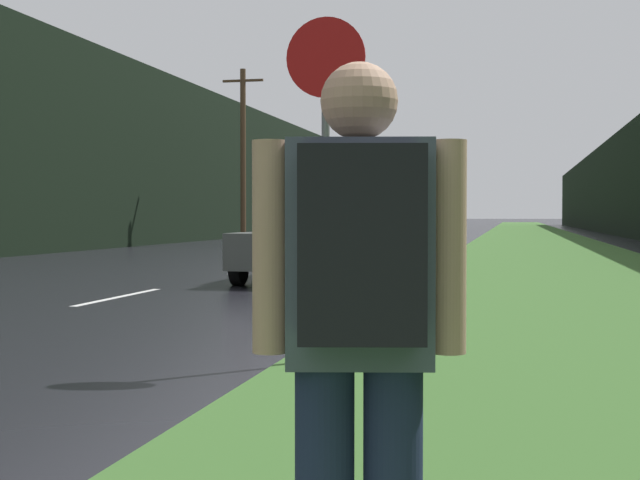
{
  "coord_description": "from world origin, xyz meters",
  "views": [
    {
      "loc": [
        6.01,
        1.14,
        1.28
      ],
      "look_at": [
        2.86,
        15.55,
        0.86
      ],
      "focal_mm": 50.0,
      "sensor_mm": 36.0,
      "label": 1
    }
  ],
  "objects_px": {
    "hitchhiker_with_backpack": "(359,326)",
    "delivery_truck": "(405,209)",
    "car_passing_far": "(421,227)",
    "car_passing_near": "(304,242)",
    "car_oncoming": "(360,225)",
    "stop_sign": "(326,151)"
  },
  "relations": [
    {
      "from": "car_passing_far",
      "to": "car_passing_near",
      "type": "bearing_deg",
      "value": 90.0
    },
    {
      "from": "car_oncoming",
      "to": "car_passing_far",
      "type": "bearing_deg",
      "value": -63.4
    },
    {
      "from": "delivery_truck",
      "to": "hitchhiker_with_backpack",
      "type": "bearing_deg",
      "value": -83.21
    },
    {
      "from": "car_oncoming",
      "to": "delivery_truck",
      "type": "height_order",
      "value": "delivery_truck"
    },
    {
      "from": "stop_sign",
      "to": "car_passing_near",
      "type": "xyz_separation_m",
      "value": [
        -2.4,
        9.27,
        -1.09
      ]
    },
    {
      "from": "hitchhiker_with_backpack",
      "to": "car_passing_far",
      "type": "height_order",
      "value": "hitchhiker_with_backpack"
    },
    {
      "from": "stop_sign",
      "to": "hitchhiker_with_backpack",
      "type": "xyz_separation_m",
      "value": [
        1.19,
        -5.15,
        -0.86
      ]
    },
    {
      "from": "car_passing_far",
      "to": "car_oncoming",
      "type": "bearing_deg",
      "value": -63.4
    },
    {
      "from": "car_oncoming",
      "to": "hitchhiker_with_backpack",
      "type": "bearing_deg",
      "value": -80.28
    },
    {
      "from": "car_passing_far",
      "to": "delivery_truck",
      "type": "height_order",
      "value": "delivery_truck"
    },
    {
      "from": "car_passing_near",
      "to": "car_oncoming",
      "type": "height_order",
      "value": "car_passing_near"
    },
    {
      "from": "car_passing_far",
      "to": "delivery_truck",
      "type": "xyz_separation_m",
      "value": [
        -4.04,
        27.57,
        0.95
      ]
    },
    {
      "from": "car_passing_far",
      "to": "stop_sign",
      "type": "bearing_deg",
      "value": 94.38
    },
    {
      "from": "hitchhiker_with_backpack",
      "to": "car_passing_near",
      "type": "relative_size",
      "value": 0.42
    },
    {
      "from": "stop_sign",
      "to": "hitchhiker_with_backpack",
      "type": "relative_size",
      "value": 1.76
    },
    {
      "from": "car_passing_far",
      "to": "delivery_truck",
      "type": "distance_m",
      "value": 27.88
    },
    {
      "from": "hitchhiker_with_backpack",
      "to": "delivery_truck",
      "type": "bearing_deg",
      "value": 85.41
    },
    {
      "from": "stop_sign",
      "to": "delivery_truck",
      "type": "bearing_deg",
      "value": 96.24
    },
    {
      "from": "hitchhiker_with_backpack",
      "to": "delivery_truck",
      "type": "relative_size",
      "value": 0.25
    },
    {
      "from": "hitchhiker_with_backpack",
      "to": "car_oncoming",
      "type": "xyz_separation_m",
      "value": [
        -7.62,
        44.48,
        -0.23
      ]
    },
    {
      "from": "stop_sign",
      "to": "delivery_truck",
      "type": "xyz_separation_m",
      "value": [
        -6.43,
        58.84,
        -0.11
      ]
    },
    {
      "from": "delivery_truck",
      "to": "car_oncoming",
      "type": "bearing_deg",
      "value": -90.0
    }
  ]
}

